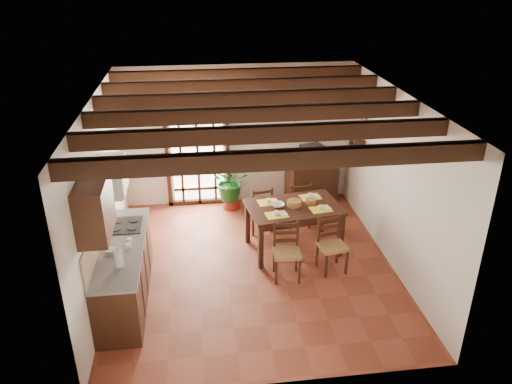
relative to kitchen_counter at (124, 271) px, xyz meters
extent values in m
plane|color=brown|center=(1.96, 0.60, -0.47)|extent=(5.00, 5.00, 0.00)
cube|color=silver|center=(1.96, 3.10, 0.93)|extent=(4.50, 0.02, 2.80)
cube|color=silver|center=(1.96, -1.90, 0.93)|extent=(4.50, 0.02, 2.80)
cube|color=silver|center=(-0.29, 0.60, 0.93)|extent=(0.02, 5.00, 2.80)
cube|color=silver|center=(4.21, 0.60, 0.93)|extent=(0.02, 5.00, 2.80)
cube|color=white|center=(1.96, 0.60, 2.33)|extent=(4.50, 5.00, 0.02)
cube|color=black|center=(1.96, -1.50, 2.22)|extent=(4.50, 0.14, 0.20)
cube|color=black|center=(1.96, -0.66, 2.22)|extent=(4.50, 0.14, 0.20)
cube|color=black|center=(1.96, 0.18, 2.22)|extent=(4.50, 0.14, 0.20)
cube|color=black|center=(1.96, 1.02, 2.22)|extent=(4.50, 0.14, 0.20)
cube|color=black|center=(1.96, 1.86, 2.22)|extent=(4.50, 0.14, 0.20)
cube|color=black|center=(1.96, 2.70, 2.22)|extent=(4.50, 0.14, 0.20)
cube|color=white|center=(1.16, 3.09, 0.63)|extent=(1.01, 0.02, 2.11)
cube|color=#321A0F|center=(1.16, 3.04, 1.77)|extent=(1.26, 0.10, 0.08)
cube|color=#321A0F|center=(0.57, 3.04, 0.63)|extent=(0.08, 0.10, 2.28)
cube|color=#321A0F|center=(1.75, 3.04, 0.63)|extent=(0.08, 0.10, 2.28)
cube|color=#321A0F|center=(1.16, 3.02, 0.63)|extent=(1.01, 0.03, 2.02)
cube|color=#321A0F|center=(0.01, 0.00, -0.03)|extent=(0.60, 2.20, 0.88)
cube|color=slate|center=(0.01, 0.00, 0.43)|extent=(0.64, 2.25, 0.04)
cube|color=tan|center=(-0.28, 0.00, 0.66)|extent=(0.02, 2.20, 0.50)
cube|color=#321A0F|center=(-0.12, -0.70, 1.38)|extent=(0.35, 0.80, 0.70)
cube|color=white|center=(-0.09, 0.55, 1.28)|extent=(0.38, 0.60, 0.50)
cube|color=silver|center=(-0.09, 0.55, 1.01)|extent=(0.32, 0.55, 0.04)
cube|color=black|center=(0.01, 0.55, 0.45)|extent=(0.50, 0.55, 0.02)
cylinder|color=white|center=(0.06, -0.55, 0.56)|extent=(0.11, 0.11, 0.24)
cylinder|color=silver|center=(-0.09, -0.25, 0.48)|extent=(0.14, 0.14, 0.10)
cube|color=black|center=(2.70, 1.06, 0.33)|extent=(1.64, 1.18, 0.05)
cube|color=black|center=(2.70, 1.06, 0.24)|extent=(1.48, 1.06, 0.11)
cube|color=black|center=(3.33, 1.58, -0.09)|extent=(0.09, 0.09, 0.77)
cube|color=black|center=(1.96, 1.39, -0.09)|extent=(0.09, 0.09, 0.77)
cube|color=black|center=(3.45, 0.74, -0.09)|extent=(0.09, 0.09, 0.77)
cube|color=black|center=(2.07, 0.55, -0.09)|extent=(0.09, 0.09, 0.77)
cube|color=olive|center=(2.44, 0.22, -0.02)|extent=(0.44, 0.42, 0.05)
cube|color=#321A0F|center=(2.45, 0.39, 0.21)|extent=(0.42, 0.06, 0.46)
cube|color=#321A0F|center=(2.44, 0.22, -0.25)|extent=(0.42, 0.40, 0.45)
cube|color=olive|center=(3.19, 0.33, -0.03)|extent=(0.48, 0.47, 0.05)
cube|color=#321A0F|center=(3.16, 0.49, 0.20)|extent=(0.42, 0.11, 0.46)
cube|color=#321A0F|center=(3.19, 0.33, -0.25)|extent=(0.46, 0.44, 0.45)
cube|color=olive|center=(2.22, 1.80, -0.03)|extent=(0.49, 0.47, 0.05)
cube|color=#321A0F|center=(2.25, 1.63, 0.20)|extent=(0.41, 0.12, 0.46)
cube|color=#321A0F|center=(2.22, 1.80, -0.25)|extent=(0.46, 0.45, 0.45)
cube|color=olive|center=(2.97, 1.90, -0.03)|extent=(0.43, 0.41, 0.05)
cube|color=#321A0F|center=(2.97, 1.73, 0.20)|extent=(0.42, 0.05, 0.46)
cube|color=#321A0F|center=(2.97, 1.90, -0.25)|extent=(0.41, 0.39, 0.45)
cube|color=yellow|center=(2.32, 0.82, 0.43)|extent=(0.35, 0.26, 0.01)
cube|color=yellow|center=(3.08, 0.82, 0.43)|extent=(0.35, 0.26, 0.01)
cube|color=yellow|center=(2.32, 1.30, 0.43)|extent=(0.35, 0.26, 0.01)
cube|color=yellow|center=(3.08, 1.30, 0.43)|extent=(0.35, 0.26, 0.01)
cylinder|color=olive|center=(2.70, 1.06, 0.47)|extent=(0.24, 0.24, 0.10)
imported|color=white|center=(2.43, 1.08, 0.38)|extent=(0.24, 0.24, 0.05)
cube|color=#321A0F|center=(3.43, 2.83, -0.05)|extent=(1.07, 0.65, 0.85)
cube|color=black|center=(3.43, 2.83, 0.57)|extent=(0.52, 0.49, 0.36)
cube|color=black|center=(3.43, 2.63, 0.57)|extent=(0.33, 0.12, 0.27)
cube|color=white|center=(3.46, 3.08, 1.28)|extent=(0.25, 0.03, 0.32)
cone|color=maroon|center=(1.78, 2.77, -0.36)|extent=(0.35, 0.35, 0.21)
imported|color=#144C19|center=(1.78, 2.77, 0.10)|extent=(2.13, 1.90, 2.13)
cube|color=#321A0F|center=(4.10, 2.20, 1.08)|extent=(0.20, 0.42, 0.03)
cube|color=#321A0F|center=(4.10, 2.03, 0.99)|extent=(0.18, 0.03, 0.18)
cube|color=#321A0F|center=(4.10, 2.37, 0.99)|extent=(0.18, 0.03, 0.18)
imported|color=#B2BFB2|center=(4.10, 2.20, 1.18)|extent=(0.15, 0.15, 0.15)
sphere|color=yellow|center=(4.10, 2.20, 1.39)|extent=(0.14, 0.14, 0.14)
cylinder|color=#144C19|center=(4.10, 2.20, 1.24)|extent=(0.01, 0.01, 0.28)
cube|color=brown|center=(4.18, 2.20, 1.58)|extent=(0.03, 0.32, 0.32)
cube|color=#C3B292|center=(4.17, 2.20, 1.58)|extent=(0.01, 0.26, 0.26)
cylinder|color=black|center=(2.70, 1.16, 1.98)|extent=(0.01, 0.01, 0.70)
cone|color=beige|center=(2.70, 1.16, 1.61)|extent=(0.36, 0.36, 0.14)
sphere|color=#FFD88C|center=(2.70, 1.16, 1.53)|extent=(0.09, 0.09, 0.09)
camera|label=1|loc=(1.13, -6.23, 4.10)|focal=35.00mm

